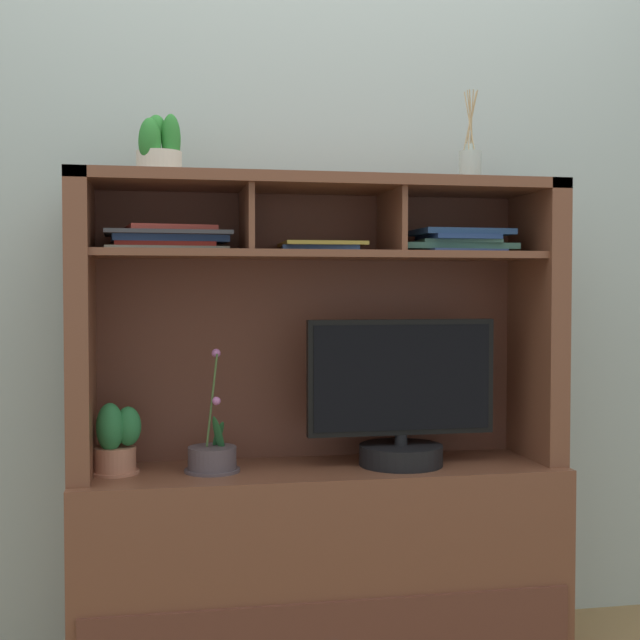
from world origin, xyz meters
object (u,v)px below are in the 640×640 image
at_px(potted_orchid, 212,458).
at_px(potted_fern, 116,443).
at_px(magazine_stack_right, 458,241).
at_px(diffuser_bottle, 470,165).
at_px(magazine_stack_centre, 320,246).
at_px(tv_monitor, 401,405).
at_px(media_console, 320,511).
at_px(magazine_stack_left, 168,238).
at_px(potted_succulent, 158,152).

bearing_deg(potted_orchid, potted_fern, 175.84).
distance_m(magazine_stack_right, diffuser_bottle, 0.22).
distance_m(magazine_stack_centre, magazine_stack_right, 0.41).
bearing_deg(magazine_stack_right, tv_monitor, -168.11).
bearing_deg(potted_orchid, tv_monitor, -1.58).
xyz_separation_m(magazine_stack_centre, magazine_stack_right, (0.41, -0.01, 0.02)).
bearing_deg(potted_orchid, media_console, 5.75).
bearing_deg(magazine_stack_centre, magazine_stack_left, -178.03).
distance_m(magazine_stack_left, potted_succulent, 0.24).
height_order(magazine_stack_centre, diffuser_bottle, diffuser_bottle).
bearing_deg(tv_monitor, potted_succulent, 174.70).
xyz_separation_m(tv_monitor, magazine_stack_left, (-0.65, 0.04, 0.47)).
height_order(tv_monitor, magazine_stack_left, magazine_stack_left).
xyz_separation_m(media_console, magazine_stack_left, (-0.42, -0.01, 0.77)).
distance_m(media_console, diffuser_bottle, 1.09).
height_order(media_console, potted_fern, media_console).
xyz_separation_m(potted_orchid, magazine_stack_centre, (0.31, 0.04, 0.59)).
distance_m(media_console, magazine_stack_centre, 0.76).
relative_size(tv_monitor, potted_fern, 2.76).
xyz_separation_m(media_console, diffuser_bottle, (0.44, -0.01, 1.00)).
relative_size(potted_orchid, magazine_stack_centre, 1.39).
bearing_deg(potted_orchid, diffuser_bottle, 1.94).
height_order(potted_orchid, potted_succulent, potted_succulent).
height_order(potted_orchid, magazine_stack_right, magazine_stack_right).
xyz_separation_m(tv_monitor, potted_fern, (-0.79, 0.03, -0.09)).
xyz_separation_m(tv_monitor, potted_succulent, (-0.67, 0.06, 0.71)).
bearing_deg(magazine_stack_right, magazine_stack_left, -179.90).
bearing_deg(media_console, diffuser_bottle, -0.70).
bearing_deg(potted_fern, magazine_stack_left, 1.25).
distance_m(tv_monitor, potted_fern, 0.80).
xyz_separation_m(potted_orchid, diffuser_bottle, (0.75, 0.03, 0.83)).
distance_m(magazine_stack_right, potted_succulent, 0.89).
height_order(tv_monitor, magazine_stack_centre, magazine_stack_centre).
bearing_deg(media_console, potted_succulent, 177.81).
bearing_deg(diffuser_bottle, magazine_stack_left, -179.78).
xyz_separation_m(tv_monitor, magazine_stack_centre, (-0.23, 0.05, 0.45)).
relative_size(media_console, magazine_stack_centre, 5.66).
distance_m(potted_orchid, magazine_stack_centre, 0.66).
height_order(media_console, potted_orchid, media_console).
xyz_separation_m(magazine_stack_left, potted_succulent, (-0.02, 0.03, 0.24)).
bearing_deg(magazine_stack_centre, potted_fern, -178.21).
bearing_deg(potted_fern, tv_monitor, -2.42).
height_order(potted_orchid, magazine_stack_left, magazine_stack_left).
relative_size(magazine_stack_centre, magazine_stack_right, 0.72).
bearing_deg(magazine_stack_left, potted_orchid, -10.75).
xyz_separation_m(magazine_stack_centre, diffuser_bottle, (0.44, -0.01, 0.24)).
height_order(diffuser_bottle, potted_succulent, diffuser_bottle).
xyz_separation_m(potted_orchid, magazine_stack_right, (0.72, 0.02, 0.60)).
bearing_deg(potted_orchid, magazine_stack_left, 169.25).
height_order(potted_fern, potted_succulent, potted_succulent).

